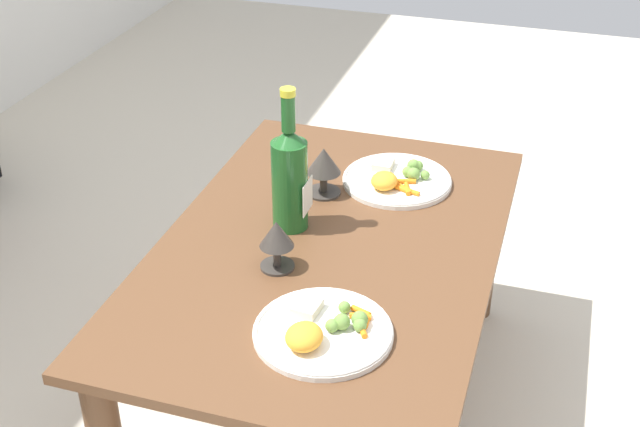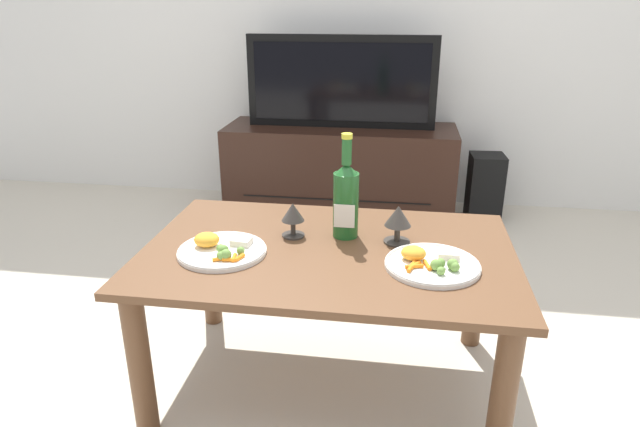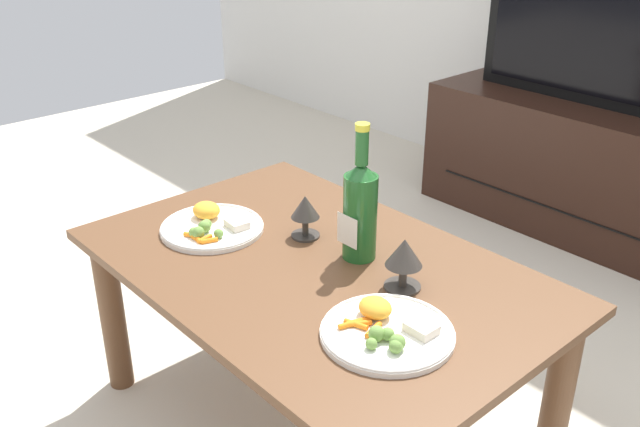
{
  "view_description": "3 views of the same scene",
  "coord_description": "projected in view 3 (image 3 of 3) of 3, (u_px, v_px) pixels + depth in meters",
  "views": [
    {
      "loc": [
        -1.57,
        -0.47,
        1.57
      ],
      "look_at": [
        -0.02,
        0.02,
        0.59
      ],
      "focal_mm": 47.96,
      "sensor_mm": 36.0,
      "label": 1
    },
    {
      "loc": [
        0.21,
        -1.56,
        1.24
      ],
      "look_at": [
        -0.04,
        0.07,
        0.6
      ],
      "focal_mm": 30.71,
      "sensor_mm": 36.0,
      "label": 2
    },
    {
      "loc": [
        1.12,
        -0.99,
        1.37
      ],
      "look_at": [
        -0.05,
        0.06,
        0.61
      ],
      "focal_mm": 39.44,
      "sensor_mm": 36.0,
      "label": 3
    }
  ],
  "objects": [
    {
      "name": "tv_stand",
      "position": [
        588.0,
        169.0,
        2.91
      ],
      "size": [
        1.37,
        0.47,
        0.54
      ],
      "color": "black",
      "rests_on": "ground_plane"
    },
    {
      "name": "ground_plane",
      "position": [
        316.0,
        424.0,
        1.94
      ],
      "size": [
        6.4,
        6.4,
        0.0
      ],
      "primitive_type": "plane",
      "color": "beige"
    },
    {
      "name": "dinner_plate_right",
      "position": [
        386.0,
        330.0,
        1.45
      ],
      "size": [
        0.28,
        0.28,
        0.05
      ],
      "color": "white",
      "rests_on": "dining_table"
    },
    {
      "name": "dinner_plate_left",
      "position": [
        211.0,
        225.0,
        1.88
      ],
      "size": [
        0.28,
        0.28,
        0.06
      ],
      "color": "white",
      "rests_on": "dining_table"
    },
    {
      "name": "wine_bottle",
      "position": [
        360.0,
        207.0,
        1.7
      ],
      "size": [
        0.08,
        0.09,
        0.35
      ],
      "color": "#1E5923",
      "rests_on": "dining_table"
    },
    {
      "name": "goblet_right",
      "position": [
        404.0,
        256.0,
        1.59
      ],
      "size": [
        0.09,
        0.09,
        0.13
      ],
      "color": "#38332D",
      "rests_on": "dining_table"
    },
    {
      "name": "dining_table",
      "position": [
        315.0,
        295.0,
        1.76
      ],
      "size": [
        1.17,
        0.75,
        0.51
      ],
      "color": "brown",
      "rests_on": "ground_plane"
    },
    {
      "name": "goblet_left",
      "position": [
        305.0,
        210.0,
        1.82
      ],
      "size": [
        0.08,
        0.08,
        0.12
      ],
      "color": "#38332D",
      "rests_on": "dining_table"
    },
    {
      "name": "tv_screen",
      "position": [
        611.0,
        40.0,
        2.67
      ],
      "size": [
        1.1,
        0.05,
        0.53
      ],
      "color": "black",
      "rests_on": "tv_stand"
    }
  ]
}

